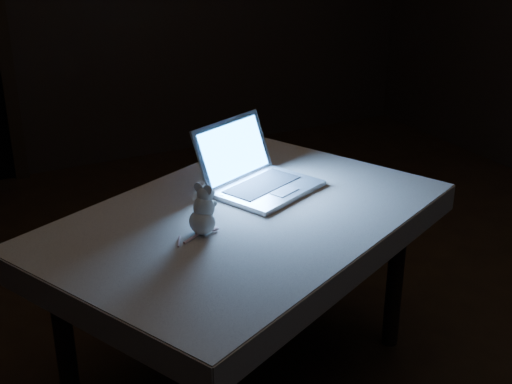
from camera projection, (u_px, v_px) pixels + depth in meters
floor at (312, 366)px, 2.57m from camera, size 5.00×5.00×0.00m
table at (245, 302)px, 2.37m from camera, size 1.45×1.23×0.66m
tablecloth at (224, 228)px, 2.25m from camera, size 1.50×1.17×0.09m
laptop at (269, 160)px, 2.36m from camera, size 0.44×0.42×0.24m
plush_mouse at (202, 210)px, 2.08m from camera, size 0.15×0.15×0.16m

